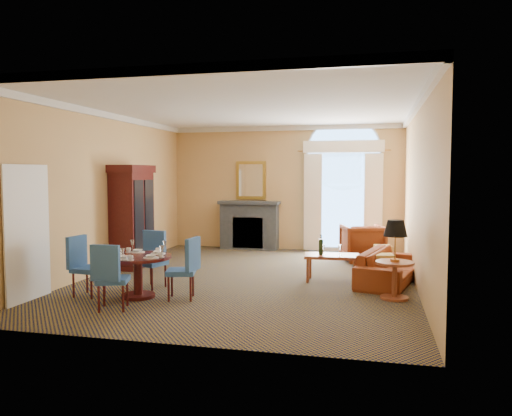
% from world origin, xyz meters
% --- Properties ---
extents(ground, '(7.50, 7.50, 0.00)m').
position_xyz_m(ground, '(0.00, 0.00, 0.00)').
color(ground, '#101334').
rests_on(ground, ground).
extents(room_envelope, '(6.04, 7.52, 3.45)m').
position_xyz_m(room_envelope, '(-0.03, 0.67, 2.51)').
color(room_envelope, tan).
rests_on(room_envelope, ground).
extents(armoire, '(0.62, 1.10, 2.15)m').
position_xyz_m(armoire, '(-2.72, 0.58, 1.04)').
color(armoire, '#350D0C').
rests_on(armoire, ground).
extents(dining_table, '(1.07, 1.07, 0.87)m').
position_xyz_m(dining_table, '(-1.39, -1.82, 0.51)').
color(dining_table, '#350D0C').
rests_on(dining_table, ground).
extents(dining_chair_north, '(0.55, 0.55, 0.98)m').
position_xyz_m(dining_chair_north, '(-1.49, -1.05, 0.56)').
color(dining_chair_north, '#255094').
rests_on(dining_chair_north, ground).
extents(dining_chair_south, '(0.55, 0.55, 0.98)m').
position_xyz_m(dining_chair_south, '(-1.42, -2.65, 0.56)').
color(dining_chair_south, '#255094').
rests_on(dining_chair_south, ground).
extents(dining_chair_east, '(0.53, 0.53, 0.98)m').
position_xyz_m(dining_chair_east, '(-0.59, -1.75, 0.56)').
color(dining_chair_east, '#255094').
rests_on(dining_chair_east, ground).
extents(dining_chair_west, '(0.49, 0.48, 0.98)m').
position_xyz_m(dining_chair_west, '(-2.30, -1.93, 0.56)').
color(dining_chair_west, '#255094').
rests_on(dining_chair_west, ground).
extents(sofa, '(1.26, 2.15, 0.59)m').
position_xyz_m(sofa, '(2.55, 0.21, 0.29)').
color(sofa, brown).
rests_on(sofa, ground).
extents(armchair, '(1.10, 1.12, 0.83)m').
position_xyz_m(armchair, '(2.02, 2.41, 0.41)').
color(armchair, brown).
rests_on(armchair, ground).
extents(coffee_table, '(1.03, 0.63, 0.88)m').
position_xyz_m(coffee_table, '(1.52, 0.05, 0.46)').
color(coffee_table, brown).
rests_on(coffee_table, ground).
extents(side_table, '(0.60, 0.60, 1.23)m').
position_xyz_m(side_table, '(2.60, -0.98, 0.79)').
color(side_table, brown).
rests_on(side_table, ground).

